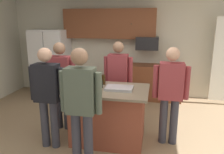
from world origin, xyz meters
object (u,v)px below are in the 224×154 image
at_px(serving_tray, 119,88).
at_px(person_elder_center, 81,102).
at_px(person_guest_left, 171,90).
at_px(refrigerator, 51,62).
at_px(person_guest_by_door, 118,77).
at_px(glass_stout_tall, 100,84).
at_px(person_host_foreground, 47,92).
at_px(mug_blue_stoneware, 82,90).
at_px(person_guest_right, 61,81).
at_px(glass_dark_ale, 74,88).
at_px(glass_pilsner, 103,80).
at_px(kitchen_island, 108,115).
at_px(microwave_over_range, 147,43).

bearing_deg(serving_tray, person_elder_center, -115.71).
distance_m(person_guest_left, person_elder_center, 1.49).
distance_m(refrigerator, person_guest_by_door, 2.55).
bearing_deg(glass_stout_tall, person_host_foreground, -151.71).
xyz_separation_m(person_host_foreground, mug_blue_stoneware, (0.54, 0.08, 0.05)).
relative_size(refrigerator, person_elder_center, 1.05).
distance_m(person_elder_center, mug_blue_stoneware, 0.51).
bearing_deg(glass_stout_tall, serving_tray, -4.77).
xyz_separation_m(person_guest_right, glass_dark_ale, (0.47, -0.55, 0.05)).
distance_m(person_host_foreground, mug_blue_stoneware, 0.55).
height_order(mug_blue_stoneware, glass_dark_ale, glass_dark_ale).
bearing_deg(person_guest_left, glass_stout_tall, -2.10).
relative_size(person_guest_right, glass_pilsner, 9.74).
distance_m(person_guest_by_door, mug_blue_stoneware, 1.15).
relative_size(person_guest_left, glass_dark_ale, 13.38).
relative_size(refrigerator, glass_pilsner, 10.56).
distance_m(refrigerator, person_guest_left, 3.73).
height_order(person_host_foreground, serving_tray, person_host_foreground).
relative_size(person_guest_left, glass_stout_tall, 12.28).
bearing_deg(person_elder_center, kitchen_island, -0.00).
bearing_deg(microwave_over_range, glass_pilsner, -107.08).
relative_size(microwave_over_range, mug_blue_stoneware, 4.28).
xyz_separation_m(microwave_over_range, glass_dark_ale, (-0.98, -2.60, -0.46)).
height_order(refrigerator, glass_pilsner, refrigerator).
distance_m(person_host_foreground, glass_stout_tall, 0.85).
relative_size(refrigerator, glass_stout_tall, 13.49).
xyz_separation_m(person_guest_left, glass_dark_ale, (-1.47, -0.40, 0.06)).
distance_m(microwave_over_range, person_guest_right, 2.56).
relative_size(glass_stout_tall, serving_tray, 0.30).
bearing_deg(person_elder_center, microwave_over_range, 1.47).
height_order(person_guest_left, person_elder_center, person_elder_center).
relative_size(person_host_foreground, glass_stout_tall, 12.32).
height_order(person_elder_center, mug_blue_stoneware, person_elder_center).
bearing_deg(microwave_over_range, person_guest_right, -125.15).
xyz_separation_m(refrigerator, serving_tray, (2.28, -2.20, 0.06)).
bearing_deg(serving_tray, kitchen_island, 179.68).
height_order(glass_dark_ale, glass_stout_tall, glass_stout_tall).
bearing_deg(glass_pilsner, person_guest_by_door, 73.85).
distance_m(mug_blue_stoneware, glass_dark_ale, 0.14).
bearing_deg(person_guest_by_door, serving_tray, 12.74).
distance_m(kitchen_island, glass_pilsner, 0.61).
xyz_separation_m(person_guest_left, mug_blue_stoneware, (-1.33, -0.41, 0.05)).
distance_m(glass_dark_ale, glass_pilsner, 0.62).
distance_m(mug_blue_stoneware, serving_tray, 0.60).
xyz_separation_m(microwave_over_range, glass_stout_tall, (-0.64, -2.29, -0.46)).
bearing_deg(person_guest_by_door, glass_stout_tall, -10.16).
xyz_separation_m(person_guest_left, serving_tray, (-0.81, -0.12, 0.02)).
relative_size(microwave_over_range, serving_tray, 1.27).
bearing_deg(microwave_over_range, person_guest_left, -77.34).
bearing_deg(refrigerator, serving_tray, -43.98).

